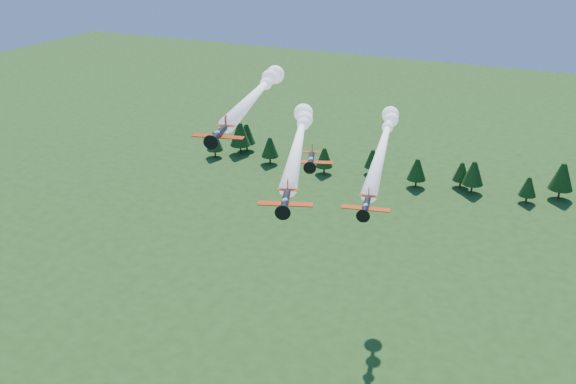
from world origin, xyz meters
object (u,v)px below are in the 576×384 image
at_px(plane_right, 384,141).
at_px(plane_lead, 299,138).
at_px(plane_slot, 311,160).
at_px(plane_left, 258,92).

bearing_deg(plane_right, plane_lead, -130.53).
relative_size(plane_lead, plane_slot, 5.59).
relative_size(plane_lead, plane_right, 0.84).
bearing_deg(plane_slot, plane_right, 58.37).
bearing_deg(plane_lead, plane_slot, -71.78).
relative_size(plane_lead, plane_left, 1.03).
height_order(plane_right, plane_slot, plane_slot).
xyz_separation_m(plane_lead, plane_slot, (4.78, -6.10, -1.18)).
xyz_separation_m(plane_left, plane_right, (20.63, 12.19, -10.31)).
distance_m(plane_left, plane_right, 26.09).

